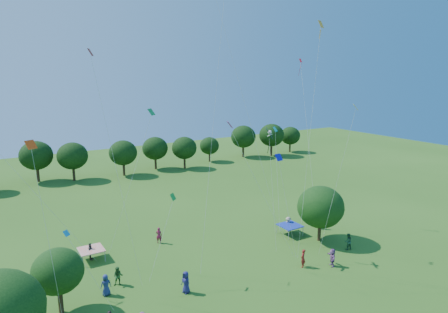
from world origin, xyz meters
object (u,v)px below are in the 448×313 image
(near_tree_north, at_px, (58,271))
(tent_red_stripe, at_px, (91,250))
(near_tree_east, at_px, (321,207))
(red_high_kite, at_px, (222,22))
(pirate_kite, at_px, (270,135))
(tent_blue, at_px, (290,226))

(near_tree_north, distance_m, tent_red_stripe, 8.74)
(near_tree_east, xyz_separation_m, red_high_kite, (-11.67, 0.33, 17.54))
(near_tree_north, bearing_deg, tent_red_stripe, 62.16)
(pirate_kite, relative_size, red_high_kite, 0.43)
(near_tree_north, bearing_deg, near_tree_east, -0.88)
(red_high_kite, bearing_deg, near_tree_east, -1.64)
(near_tree_north, relative_size, tent_red_stripe, 2.26)
(pirate_kite, bearing_deg, near_tree_north, -180.00)
(near_tree_east, relative_size, tent_blue, 2.67)
(tent_red_stripe, bearing_deg, pirate_kite, -26.50)
(near_tree_north, bearing_deg, red_high_kite, -0.23)
(near_tree_north, distance_m, tent_blue, 24.06)
(near_tree_north, xyz_separation_m, red_high_kite, (13.79, -0.05, 17.94))
(pirate_kite, bearing_deg, tent_blue, 26.01)
(tent_blue, xyz_separation_m, pirate_kite, (-4.93, -2.40, 10.65))
(tent_red_stripe, bearing_deg, near_tree_north, -117.84)
(near_tree_east, bearing_deg, tent_red_stripe, 159.95)
(tent_red_stripe, relative_size, pirate_kite, 0.20)
(near_tree_north, bearing_deg, pirate_kite, 0.00)
(near_tree_east, bearing_deg, near_tree_north, 179.12)
(near_tree_east, height_order, tent_blue, near_tree_east)
(tent_blue, distance_m, red_high_kite, 22.69)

